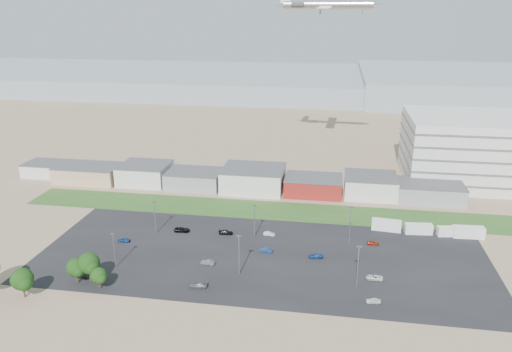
% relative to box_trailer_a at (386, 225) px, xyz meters
% --- Properties ---
extents(ground, '(700.00, 700.00, 0.00)m').
position_rel_box_trailer_a_xyz_m(ground, '(-39.31, -42.26, -1.61)').
color(ground, '#836B53').
rests_on(ground, ground).
extents(parking_lot, '(120.00, 50.00, 0.01)m').
position_rel_box_trailer_a_xyz_m(parking_lot, '(-34.31, -22.26, -1.60)').
color(parking_lot, black).
rests_on(parking_lot, ground).
extents(grass_strip, '(160.00, 16.00, 0.02)m').
position_rel_box_trailer_a_xyz_m(grass_strip, '(-39.31, 9.74, -1.60)').
color(grass_strip, '#285620').
rests_on(grass_strip, ground).
extents(hills_backdrop, '(700.00, 200.00, 9.00)m').
position_rel_box_trailer_a_xyz_m(hills_backdrop, '(0.69, 272.74, 2.89)').
color(hills_backdrop, gray).
rests_on(hills_backdrop, ground).
extents(building_row, '(170.00, 20.00, 8.00)m').
position_rel_box_trailer_a_xyz_m(building_row, '(-56.31, 28.74, 2.39)').
color(building_row, silver).
rests_on(building_row, ground).
extents(box_trailer_a, '(8.84, 3.70, 3.22)m').
position_rel_box_trailer_a_xyz_m(box_trailer_a, '(0.00, 0.00, 0.00)').
color(box_trailer_a, silver).
rests_on(box_trailer_a, ground).
extents(box_trailer_b, '(8.11, 3.21, 2.97)m').
position_rel_box_trailer_a_xyz_m(box_trailer_b, '(9.15, -0.91, -0.12)').
color(box_trailer_b, silver).
rests_on(box_trailer_b, ground).
extents(box_trailer_c, '(7.61, 3.48, 2.75)m').
position_rel_box_trailer_a_xyz_m(box_trailer_c, '(18.02, -0.99, -0.23)').
color(box_trailer_c, silver).
rests_on(box_trailer_c, ground).
extents(box_trailer_d, '(8.88, 3.20, 3.28)m').
position_rel_box_trailer_a_xyz_m(box_trailer_d, '(23.05, -1.27, 0.03)').
color(box_trailer_d, silver).
rests_on(box_trailer_d, ground).
extents(tree_left, '(5.47, 5.47, 8.20)m').
position_rel_box_trailer_a_xyz_m(tree_left, '(-85.15, -51.22, 2.49)').
color(tree_left, black).
rests_on(tree_left, ground).
extents(tree_mid, '(4.91, 4.91, 7.37)m').
position_rel_box_trailer_a_xyz_m(tree_mid, '(-76.30, -43.27, 2.08)').
color(tree_mid, black).
rests_on(tree_mid, ground).
extents(tree_right, '(5.68, 5.68, 8.52)m').
position_rel_box_trailer_a_xyz_m(tree_right, '(-73.53, -42.13, 2.65)').
color(tree_right, black).
rests_on(tree_right, ground).
extents(tree_near, '(4.10, 4.10, 6.16)m').
position_rel_box_trailer_a_xyz_m(tree_near, '(-69.72, -44.96, 1.47)').
color(tree_near, black).
rests_on(tree_near, ground).
extents(lightpole_front_l, '(1.11, 0.46, 9.44)m').
position_rel_box_trailer_a_xyz_m(lightpole_front_l, '(-70.50, -34.49, 3.11)').
color(lightpole_front_l, slate).
rests_on(lightpole_front_l, ground).
extents(lightpole_front_m, '(1.26, 0.52, 10.71)m').
position_rel_box_trailer_a_xyz_m(lightpole_front_m, '(-38.38, -33.11, 3.75)').
color(lightpole_front_m, slate).
rests_on(lightpole_front_m, ground).
extents(lightpole_front_r, '(1.28, 0.53, 10.85)m').
position_rel_box_trailer_a_xyz_m(lightpole_front_r, '(-9.67, -34.52, 3.82)').
color(lightpole_front_r, slate).
rests_on(lightpole_front_r, ground).
extents(lightpole_back_l, '(1.19, 0.49, 10.09)m').
position_rel_box_trailer_a_xyz_m(lightpole_back_l, '(-67.39, -13.41, 3.44)').
color(lightpole_back_l, slate).
rests_on(lightpole_back_l, ground).
extents(lightpole_back_m, '(1.19, 0.49, 10.08)m').
position_rel_box_trailer_a_xyz_m(lightpole_back_m, '(-38.16, -11.55, 3.43)').
color(lightpole_back_m, slate).
rests_on(lightpole_back_m, ground).
extents(lightpole_back_r, '(1.28, 0.53, 10.91)m').
position_rel_box_trailer_a_xyz_m(lightpole_back_r, '(-11.07, -10.40, 3.85)').
color(lightpole_back_r, slate).
rests_on(lightpole_back_r, ground).
extents(airliner, '(44.28, 31.26, 12.70)m').
position_rel_box_trailer_a_xyz_m(airliner, '(-22.06, 69.16, 62.93)').
color(airliner, silver).
extents(parked_car_0, '(4.29, 2.23, 1.16)m').
position_rel_box_trailer_a_xyz_m(parked_car_0, '(-5.24, -30.18, -1.03)').
color(parked_car_0, silver).
rests_on(parked_car_0, ground).
extents(parked_car_2, '(3.43, 1.61, 1.13)m').
position_rel_box_trailer_a_xyz_m(parked_car_2, '(-6.10, -40.64, -1.04)').
color(parked_car_2, silver).
rests_on(parked_car_2, ground).
extents(parked_car_3, '(4.50, 2.29, 1.25)m').
position_rel_box_trailer_a_xyz_m(parked_car_3, '(-46.89, -40.71, -0.98)').
color(parked_car_3, '#595B5E').
rests_on(parked_car_3, ground).
extents(parked_car_4, '(3.83, 1.69, 1.22)m').
position_rel_box_trailer_a_xyz_m(parked_car_4, '(-47.46, -29.28, -1.00)').
color(parked_car_4, '#595B5E').
rests_on(parked_car_4, ground).
extents(parked_car_5, '(3.59, 1.67, 1.19)m').
position_rel_box_trailer_a_xyz_m(parked_car_5, '(-74.47, -20.40, -1.01)').
color(parked_car_5, navy).
rests_on(parked_car_5, ground).
extents(parked_car_6, '(4.38, 2.19, 1.22)m').
position_rel_box_trailer_a_xyz_m(parked_car_6, '(-46.85, -10.58, -1.00)').
color(parked_car_6, black).
rests_on(parked_car_6, ground).
extents(parked_car_7, '(3.61, 1.41, 1.17)m').
position_rel_box_trailer_a_xyz_m(parked_car_7, '(-33.49, -19.95, -1.02)').
color(parked_car_7, navy).
rests_on(parked_car_7, ground).
extents(parked_car_8, '(3.34, 1.43, 1.13)m').
position_rel_box_trailer_a_xyz_m(parked_car_8, '(-4.47, -10.63, -1.04)').
color(parked_car_8, maroon).
rests_on(parked_car_8, ground).
extents(parked_car_9, '(4.78, 2.51, 1.28)m').
position_rel_box_trailer_a_xyz_m(parked_car_9, '(-60.11, -11.06, -0.97)').
color(parked_car_9, black).
rests_on(parked_car_9, ground).
extents(parked_car_10, '(3.78, 1.66, 1.08)m').
position_rel_box_trailer_a_xyz_m(parked_car_10, '(-74.84, -40.33, -1.07)').
color(parked_car_10, '#595B5E').
rests_on(parked_car_10, ground).
extents(parked_car_11, '(3.40, 1.37, 1.10)m').
position_rel_box_trailer_a_xyz_m(parked_car_11, '(-34.13, -9.43, -1.06)').
color(parked_car_11, silver).
rests_on(parked_car_11, ground).
extents(parked_car_12, '(4.08, 2.04, 1.14)m').
position_rel_box_trailer_a_xyz_m(parked_car_12, '(-19.98, -21.18, -1.04)').
color(parked_car_12, navy).
rests_on(parked_car_12, ground).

